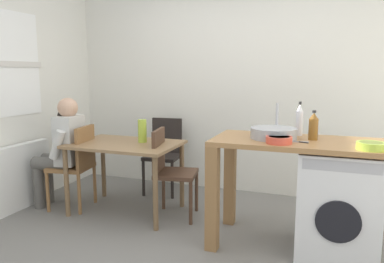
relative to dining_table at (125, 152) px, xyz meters
The scene contains 18 objects.
ground_plane 1.25m from the dining_table, 33.91° to the right, with size 5.46×5.46×0.00m, color slate.
wall_back 1.62m from the dining_table, 52.26° to the left, with size 4.60×0.10×2.70m, color silver.
radiator 1.20m from the dining_table, 165.17° to the right, with size 0.10×0.80×0.70m, color white.
dining_table is the anchor object (origin of this frame).
chair_person_seat 0.57m from the dining_table, behind, with size 0.46×0.46×0.90m.
chair_opposite 0.50m from the dining_table, ahead, with size 0.47×0.47×0.90m.
chair_spare_by_wall 0.79m from the dining_table, 83.13° to the left, with size 0.43×0.43×0.90m.
seated_person 0.72m from the dining_table, behind, with size 0.53×0.53×1.20m.
kitchen_counter 1.61m from the dining_table, ahead, with size 1.50×0.68×0.92m.
washing_machine 2.09m from the dining_table, ahead, with size 0.60×0.61×0.86m.
sink_basin 1.59m from the dining_table, ahead, with size 0.38×0.38×0.09m, color #9EA0A5.
tap 1.60m from the dining_table, ahead, with size 0.02×0.02×0.28m, color #B2B2B7.
bottle_tall_green 1.77m from the dining_table, ahead, with size 0.06×0.06×0.29m.
bottle_squat_brown 1.90m from the dining_table, ahead, with size 0.08×0.08×0.24m.
mixing_bowl 1.69m from the dining_table, 14.71° to the right, with size 0.20×0.20×0.06m.
colander 2.32m from the dining_table, 11.12° to the right, with size 0.20×0.20×0.06m.
vase 0.28m from the dining_table, 33.69° to the left, with size 0.09×0.09×0.24m, color #A8C63D.
scissors 1.81m from the dining_table, 10.43° to the right, with size 0.15×0.06×0.01m.
Camera 1 is at (1.06, -2.69, 1.46)m, focal length 34.62 mm.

